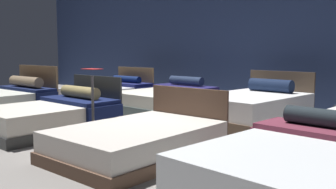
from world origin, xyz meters
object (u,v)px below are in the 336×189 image
Objects in this scene: bed_4 at (109,94)px; bed_6 at (252,108)px; price_sign at (93,113)px; bed_1 at (52,116)px; bed_3 at (298,170)px; bed_2 at (139,141)px; bed_5 at (166,100)px.

bed_6 reaches higher than bed_4.
bed_4 is 1.98× the size of price_sign.
price_sign is (1.11, 0.03, 0.17)m from bed_1.
bed_3 is 6.85m from bed_4.
bed_4 is (-2.02, 2.81, -0.01)m from bed_1.
bed_2 is at bearing -1.92° from bed_1.
bed_6 is (2.15, 2.81, 0.04)m from bed_1.
bed_3 is at bearing -0.43° from bed_1.
bed_4 is at bearing 143.90° from bed_2.
price_sign is at bearing -177.96° from bed_3.
price_sign is (1.07, -2.71, 0.16)m from bed_5.
bed_5 is at bearing 149.39° from bed_3.
bed_1 is 0.93× the size of bed_6.
price_sign is (-1.04, -2.78, 0.13)m from bed_6.
bed_5 is at bearing 111.45° from price_sign.
bed_1 is 1.93× the size of price_sign.
price_sign reaches higher than bed_5.
bed_6 reaches higher than bed_1.
bed_2 is at bearing -35.15° from bed_4.
bed_3 is 3.50m from bed_6.
bed_4 is at bearing 158.47° from bed_3.
bed_3 is 1.06× the size of bed_5.
bed_1 is 0.96× the size of bed_2.
bed_6 is (-0.05, 2.87, 0.08)m from bed_2.
bed_1 is at bearing -178.39° from price_sign.
bed_2 is at bearing -86.00° from bed_6.
price_sign reaches higher than bed_2.
price_sign reaches higher than bed_6.
bed_6 is at bearing 69.53° from price_sign.
bed_5 is 1.91× the size of price_sign.
bed_2 is 5.10m from bed_4.
price_sign is at bearing 1.22° from bed_1.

